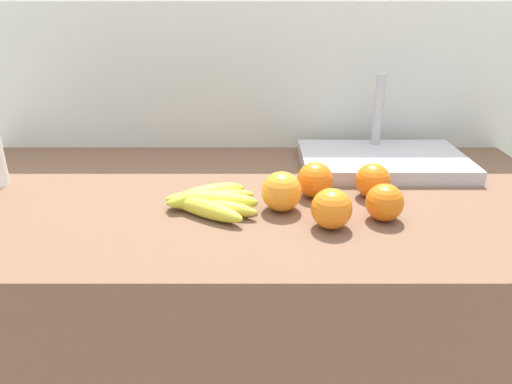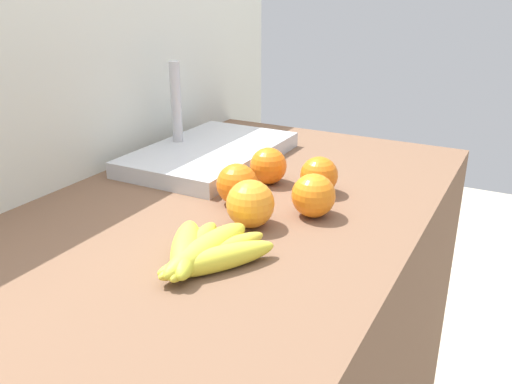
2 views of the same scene
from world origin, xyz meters
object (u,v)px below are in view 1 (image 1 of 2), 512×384
Objects in this scene: sink_basin at (381,159)px; orange_back_right at (384,202)px; orange_center at (314,180)px; orange_far_right at (372,181)px; banana_bunch at (208,201)px; orange_back_left at (281,191)px; orange_front at (331,209)px.

orange_back_right is at bearing -103.44° from sink_basin.
orange_back_right is (0.12, -0.11, -0.00)m from orange_center.
orange_far_right is (0.00, 0.11, 0.00)m from orange_back_right.
banana_bunch is 2.39× the size of orange_back_left.
orange_far_right is (0.34, 0.07, 0.02)m from banana_bunch.
orange_center is at bearing -136.18° from sink_basin.
orange_center reaches higher than banana_bunch.
orange_back_left reaches higher than orange_back_right.
orange_back_left is at bearing 139.32° from orange_front.
sink_basin reaches higher than orange_back_left.
orange_back_left is (-0.20, 0.04, 0.00)m from orange_back_right.
orange_back_left reaches higher than orange_center.
orange_front is 0.18m from orange_far_right.
orange_front is at bearing -127.32° from orange_far_right.
banana_bunch is 0.34m from orange_back_right.
orange_back_right reaches higher than banana_bunch.
orange_far_right is at bearing 52.68° from orange_front.
orange_center is 0.12m from orange_far_right.
orange_back_left is 0.20× the size of sink_basin.
orange_back_left reaches higher than orange_front.
orange_back_left is at bearing -161.34° from orange_far_right.
orange_center and orange_front have the same top height.
sink_basin reaches higher than orange_back_right.
sink_basin is at bearing 61.64° from orange_front.
orange_far_right is 0.92× the size of orange_back_left.
orange_back_left is at bearing -136.55° from sink_basin.
banana_bunch is 2.52× the size of orange_front.
sink_basin is (0.19, 0.18, -0.02)m from orange_center.
orange_center is 1.05× the size of orange_back_right.
banana_bunch is 2.60× the size of orange_far_right.
sink_basin reaches higher than banana_bunch.
orange_far_right reaches higher than banana_bunch.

